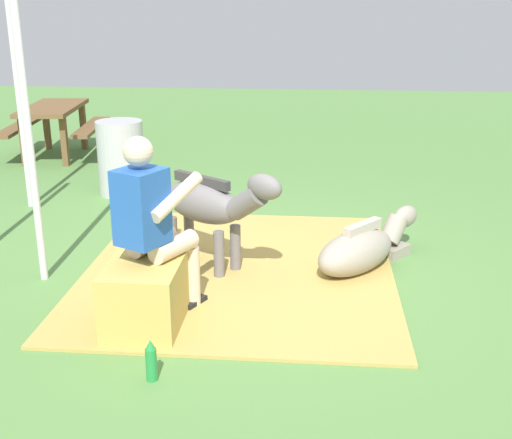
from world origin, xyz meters
name	(u,v)px	position (x,y,z in m)	size (l,w,h in m)	color
ground_plane	(242,278)	(0.00, 0.00, 0.00)	(24.00, 24.00, 0.00)	#568442
hay_patch	(240,269)	(0.15, 0.04, 0.01)	(2.91, 2.58, 0.02)	tan
hay_bale	(145,297)	(-0.92, 0.58, 0.24)	(0.63, 0.50, 0.48)	tan
person_seated	(154,220)	(-0.77, 0.53, 0.75)	(0.72, 0.59, 1.36)	beige
pony_standing	(210,205)	(0.16, 0.28, 0.58)	(0.93, 1.17, 0.94)	slate
pony_lying	(363,248)	(0.29, -1.01, 0.19)	(1.20, 1.06, 0.42)	gray
soda_bottle	(151,361)	(-1.57, 0.38, 0.13)	(0.07, 0.07, 0.27)	#268C3F
water_barrel	(121,158)	(2.36, 1.69, 0.43)	(0.54, 0.54, 0.87)	#B2B2B7
tent_pole_left	(29,136)	(-0.16, 1.63, 1.20)	(0.06, 0.06, 2.39)	silver
tent_pole_right	(19,99)	(1.77, 2.58, 1.20)	(0.06, 0.06, 2.39)	silver
picnic_bench	(53,118)	(4.12, 3.19, 0.58)	(1.63, 1.45, 0.75)	brown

